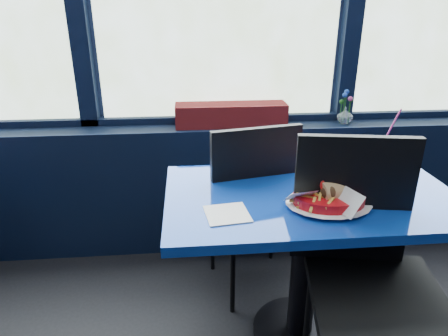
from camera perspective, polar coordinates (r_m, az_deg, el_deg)
The scene contains 10 objects.
window_sill at distance 2.56m, azimuth -0.42°, elevation -2.47°, with size 5.00×0.26×0.80m, color black.
near_table at distance 1.78m, azimuth 11.88°, elevation -8.81°, with size 1.20×0.70×0.75m.
chair_near_front at distance 1.60m, azimuth 19.58°, elevation -12.27°, with size 0.54×0.54×1.03m.
chair_near_back at distance 2.01m, azimuth 4.55°, elevation -4.69°, with size 0.52×0.53×0.98m.
planter_box at distance 2.40m, azimuth 1.01°, elevation 7.64°, with size 0.66×0.16×0.13m, color maroon.
flower_vase at distance 2.55m, azimuth 16.94°, elevation 7.47°, with size 0.13×0.13×0.21m.
food_basket at distance 1.58m, azimuth 14.97°, elevation -4.02°, with size 0.32×0.32×0.11m.
ketchup_bottle at distance 1.79m, azimuth 15.05°, elevation 0.88°, with size 0.06×0.06×0.21m.
soda_cup at distance 2.01m, azimuth 21.87°, elevation 1.83°, with size 0.09×0.09×0.30m.
napkin at distance 1.49m, azimuth 0.45°, elevation -6.56°, with size 0.16×0.16×0.00m, color white.
Camera 1 is at (-0.20, 0.55, 1.47)m, focal length 32.00 mm.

